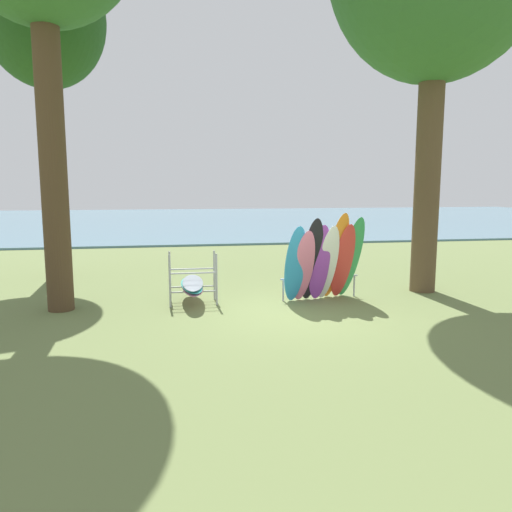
% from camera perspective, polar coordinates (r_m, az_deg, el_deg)
% --- Properties ---
extents(ground_plane, '(80.00, 80.00, 0.00)m').
position_cam_1_polar(ground_plane, '(11.17, 4.69, -6.63)').
color(ground_plane, olive).
extents(lake_water, '(80.00, 36.00, 0.10)m').
position_cam_1_polar(lake_water, '(41.41, -5.96, 4.24)').
color(lake_water, slate).
rests_on(lake_water, ground).
extents(tree_mid_behind, '(3.59, 3.59, 9.90)m').
position_cam_1_polar(tree_mid_behind, '(17.45, -23.40, 23.81)').
color(tree_mid_behind, brown).
rests_on(tree_mid_behind, ground).
extents(leaning_board_pile, '(2.13, 1.13, 2.22)m').
position_cam_1_polar(leaning_board_pile, '(12.18, 7.93, -0.65)').
color(leaning_board_pile, '#2D8ED1').
rests_on(leaning_board_pile, ground).
extents(board_storage_rack, '(1.15, 2.12, 1.25)m').
position_cam_1_polar(board_storage_rack, '(12.05, -7.41, -3.28)').
color(board_storage_rack, '#9EA0A5').
rests_on(board_storage_rack, ground).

